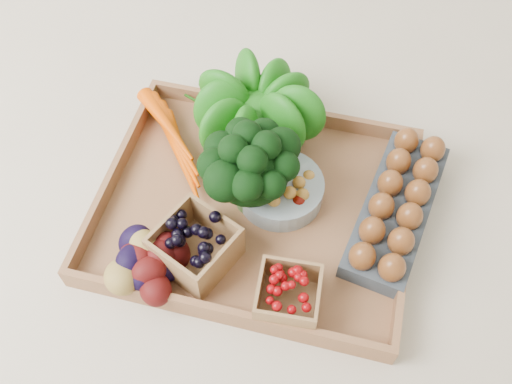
% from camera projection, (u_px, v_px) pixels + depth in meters
% --- Properties ---
extents(ground, '(4.00, 4.00, 0.00)m').
position_uv_depth(ground, '(256.00, 210.00, 1.05)').
color(ground, beige).
rests_on(ground, ground).
extents(tray, '(0.55, 0.45, 0.01)m').
position_uv_depth(tray, '(256.00, 208.00, 1.04)').
color(tray, '#92623D').
rests_on(tray, ground).
extents(carrots, '(0.22, 0.16, 0.05)m').
position_uv_depth(carrots, '(174.00, 136.00, 1.09)').
color(carrots, '#E64A00').
rests_on(carrots, tray).
extents(lettuce, '(0.16, 0.16, 0.16)m').
position_uv_depth(lettuce, '(256.00, 103.00, 1.06)').
color(lettuce, '#145D0E').
rests_on(lettuce, tray).
extents(broccoli, '(0.17, 0.17, 0.14)m').
position_uv_depth(broccoli, '(250.00, 182.00, 0.98)').
color(broccoli, black).
rests_on(broccoli, tray).
extents(cherry_bowl, '(0.16, 0.16, 0.04)m').
position_uv_depth(cherry_bowl, '(280.00, 189.00, 1.03)').
color(cherry_bowl, '#8C9EA5').
rests_on(cherry_bowl, tray).
extents(egg_carton, '(0.16, 0.33, 0.04)m').
position_uv_depth(egg_carton, '(396.00, 209.00, 1.01)').
color(egg_carton, '#3B424B').
rests_on(egg_carton, tray).
extents(potatoes, '(0.16, 0.16, 0.09)m').
position_uv_depth(potatoes, '(146.00, 258.00, 0.92)').
color(potatoes, '#3A0909').
rests_on(potatoes, tray).
extents(punnet_blackberry, '(0.15, 0.15, 0.08)m').
position_uv_depth(punnet_blackberry, '(195.00, 246.00, 0.94)').
color(punnet_blackberry, black).
rests_on(punnet_blackberry, tray).
extents(punnet_raspberry, '(0.10, 0.10, 0.07)m').
position_uv_depth(punnet_raspberry, '(288.00, 296.00, 0.90)').
color(punnet_raspberry, '#790508').
rests_on(punnet_raspberry, tray).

